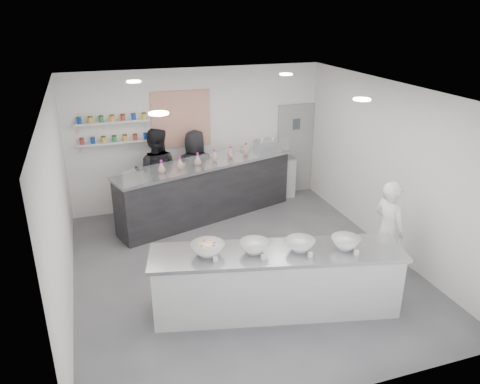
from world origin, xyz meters
name	(u,v)px	position (x,y,z in m)	size (l,w,h in m)	color
floor	(242,268)	(0.00, 0.00, 0.00)	(6.00, 6.00, 0.00)	#515156
ceiling	(242,91)	(0.00, 0.00, 3.00)	(6.00, 6.00, 0.00)	white
back_wall	(198,138)	(0.00, 3.00, 1.50)	(5.50, 5.50, 0.00)	white
left_wall	(59,208)	(-2.75, 0.00, 1.50)	(6.00, 6.00, 0.00)	white
right_wall	(390,168)	(2.75, 0.00, 1.50)	(6.00, 6.00, 0.00)	white
back_door	(295,149)	(2.30, 2.97, 1.05)	(0.88, 0.04, 2.10)	gray
pattern_panel	(181,119)	(-0.35, 2.98, 1.95)	(1.25, 0.03, 1.20)	#CC4A25
jar_shelf_lower	(115,142)	(-1.75, 2.90, 1.60)	(1.45, 0.22, 0.04)	silver
jar_shelf_upper	(113,122)	(-1.75, 2.90, 2.02)	(1.45, 0.22, 0.04)	silver
preserve_jars	(113,129)	(-1.75, 2.88, 1.88)	(1.45, 0.10, 0.56)	red
downlight_0	(159,113)	(-1.40, -1.00, 2.98)	(0.24, 0.24, 0.02)	white
downlight_1	(362,99)	(1.40, -1.00, 2.98)	(0.24, 0.24, 0.02)	white
downlight_2	(134,82)	(-1.40, 1.60, 2.98)	(0.24, 0.24, 0.02)	white
downlight_3	(286,74)	(1.40, 1.60, 2.98)	(0.24, 0.24, 0.02)	white
prep_counter	(276,281)	(0.09, -1.27, 0.49)	(3.59, 0.82, 0.98)	#BBBBB6
back_bar	(207,191)	(-0.04, 2.16, 0.60)	(3.88, 0.71, 1.20)	black
sneeze_guard	(215,160)	(0.06, 1.84, 1.36)	(3.82, 0.02, 0.33)	white
espresso_ledge	(267,179)	(1.55, 2.78, 0.47)	(1.27, 0.40, 0.94)	#BBBBB6
espresso_machine	(267,150)	(1.53, 2.78, 1.15)	(0.54, 0.37, 0.41)	#93969E
cup_stacks	(245,155)	(1.00, 2.78, 1.10)	(0.24, 0.24, 0.31)	#957A5E
prep_bowls	(278,246)	(0.09, -1.27, 1.06)	(2.36, 0.51, 0.17)	white
label_cards	(301,266)	(0.21, -1.78, 1.01)	(2.01, 0.04, 0.07)	white
cookie_bags	(206,157)	(-0.04, 2.16, 1.33)	(2.14, 0.14, 0.26)	#C37291
woman_prep	(388,230)	(2.16, -0.94, 0.83)	(0.60, 0.40, 1.66)	white
staff_left	(157,173)	(-0.99, 2.58, 0.95)	(0.93, 0.72, 1.90)	black
staff_right	(196,172)	(-0.16, 2.60, 0.89)	(0.87, 0.57, 1.79)	black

